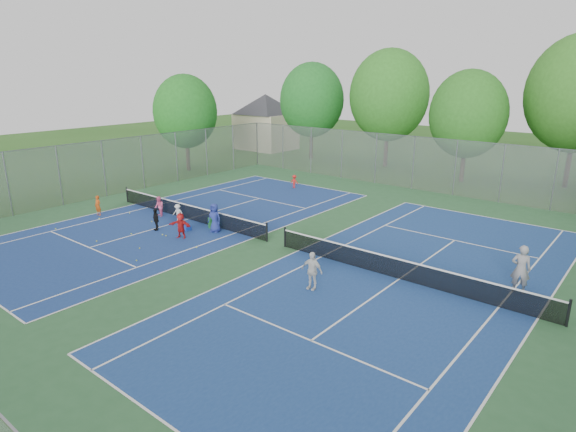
% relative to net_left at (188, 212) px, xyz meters
% --- Properties ---
extents(ground, '(120.00, 120.00, 0.00)m').
position_rel_net_left_xyz_m(ground, '(7.00, 0.00, -0.46)').
color(ground, '#28561B').
rests_on(ground, ground).
extents(court_pad, '(32.00, 32.00, 0.01)m').
position_rel_net_left_xyz_m(court_pad, '(7.00, 0.00, -0.45)').
color(court_pad, '#2A5932').
rests_on(court_pad, ground).
extents(court_left, '(10.97, 23.77, 0.01)m').
position_rel_net_left_xyz_m(court_left, '(0.00, 0.00, -0.44)').
color(court_left, navy).
rests_on(court_left, court_pad).
extents(court_right, '(10.97, 23.77, 0.01)m').
position_rel_net_left_xyz_m(court_right, '(14.00, 0.00, -0.44)').
color(court_right, navy).
rests_on(court_right, court_pad).
extents(net_left, '(12.87, 0.10, 0.91)m').
position_rel_net_left_xyz_m(net_left, '(0.00, 0.00, 0.00)').
color(net_left, black).
rests_on(net_left, ground).
extents(net_right, '(12.87, 0.10, 0.91)m').
position_rel_net_left_xyz_m(net_right, '(14.00, 0.00, 0.00)').
color(net_right, black).
rests_on(net_right, ground).
extents(fence_north, '(32.00, 0.10, 4.00)m').
position_rel_net_left_xyz_m(fence_north, '(7.00, 16.00, 1.54)').
color(fence_north, gray).
rests_on(fence_north, ground).
extents(fence_west, '(0.10, 32.00, 4.00)m').
position_rel_net_left_xyz_m(fence_west, '(-9.00, 0.00, 1.54)').
color(fence_west, gray).
rests_on(fence_west, ground).
extents(house, '(11.03, 11.03, 7.30)m').
position_rel_net_left_xyz_m(house, '(-15.00, 24.00, 3.76)').
color(house, '#B7A88C').
rests_on(house, ground).
extents(tree_nw, '(6.40, 6.40, 9.58)m').
position_rel_net_left_xyz_m(tree_nw, '(-7.00, 22.00, 5.44)').
color(tree_nw, '#443326').
rests_on(tree_nw, ground).
extents(tree_nl, '(7.20, 7.20, 10.69)m').
position_rel_net_left_xyz_m(tree_nl, '(1.00, 23.00, 6.09)').
color(tree_nl, '#443326').
rests_on(tree_nl, ground).
extents(tree_nc, '(6.00, 6.00, 8.85)m').
position_rel_net_left_xyz_m(tree_nc, '(9.00, 21.00, 4.94)').
color(tree_nc, '#443326').
rests_on(tree_nc, ground).
extents(tree_side_w, '(5.60, 5.60, 8.47)m').
position_rel_net_left_xyz_m(tree_side_w, '(-12.00, 10.00, 4.79)').
color(tree_side_w, '#443326').
rests_on(tree_side_w, ground).
extents(ball_crate, '(0.39, 0.39, 0.30)m').
position_rel_net_left_xyz_m(ball_crate, '(1.62, -1.40, -0.31)').
color(ball_crate, '#1841B7').
rests_on(ball_crate, ground).
extents(ball_hopper, '(0.40, 0.40, 0.62)m').
position_rel_net_left_xyz_m(ball_hopper, '(2.42, -0.27, -0.14)').
color(ball_hopper, '#22802E').
rests_on(ball_hopper, ground).
extents(student_a, '(0.50, 0.37, 1.26)m').
position_rel_net_left_xyz_m(student_a, '(-4.98, -2.96, 0.18)').
color(student_a, '#C54A12').
rests_on(student_a, ground).
extents(student_b, '(0.74, 0.66, 1.26)m').
position_rel_net_left_xyz_m(student_b, '(-1.85, -0.70, 0.18)').
color(student_b, pink).
rests_on(student_b, ground).
extents(student_c, '(0.77, 0.62, 1.05)m').
position_rel_net_left_xyz_m(student_c, '(-0.18, -0.60, 0.07)').
color(student_c, silver).
rests_on(student_c, ground).
extents(student_d, '(0.80, 0.49, 1.27)m').
position_rel_net_left_xyz_m(student_d, '(0.28, -2.50, 0.18)').
color(student_d, black).
rests_on(student_d, ground).
extents(student_e, '(0.87, 0.64, 1.64)m').
position_rel_net_left_xyz_m(student_e, '(3.05, -0.60, 0.36)').
color(student_e, navy).
rests_on(student_e, ground).
extents(student_f, '(1.36, 0.85, 1.40)m').
position_rel_net_left_xyz_m(student_f, '(2.40, -2.45, 0.24)').
color(student_f, red).
rests_on(student_f, ground).
extents(child_far_baseline, '(0.69, 0.44, 1.02)m').
position_rel_net_left_xyz_m(child_far_baseline, '(-0.12, 10.53, 0.06)').
color(child_far_baseline, red).
rests_on(child_far_baseline, ground).
extents(instructor, '(0.84, 0.66, 2.03)m').
position_rel_net_left_xyz_m(instructor, '(18.30, 1.85, 0.56)').
color(instructor, gray).
rests_on(instructor, ground).
extents(teen_court_b, '(0.99, 0.49, 1.63)m').
position_rel_net_left_xyz_m(teen_court_b, '(11.63, -3.16, 0.36)').
color(teen_court_b, silver).
rests_on(teen_court_b, ground).
extents(tennis_ball_0, '(0.07, 0.07, 0.07)m').
position_rel_net_left_xyz_m(tennis_ball_0, '(3.44, -5.95, -0.42)').
color(tennis_ball_0, '#AFC72E').
rests_on(tennis_ball_0, ground).
extents(tennis_ball_1, '(0.07, 0.07, 0.07)m').
position_rel_net_left_xyz_m(tennis_ball_1, '(4.25, -2.99, -0.42)').
color(tennis_ball_1, '#BBD531').
rests_on(tennis_ball_1, ground).
extents(tennis_ball_2, '(0.07, 0.07, 0.07)m').
position_rel_net_left_xyz_m(tennis_ball_2, '(-4.28, -6.04, -0.42)').
color(tennis_ball_2, '#BAD030').
rests_on(tennis_ball_2, ground).
extents(tennis_ball_3, '(0.07, 0.07, 0.07)m').
position_rel_net_left_xyz_m(tennis_ball_3, '(-0.16, -3.85, -0.42)').
color(tennis_ball_3, '#B5CA2E').
rests_on(tennis_ball_3, ground).
extents(tennis_ball_4, '(0.07, 0.07, 0.07)m').
position_rel_net_left_xyz_m(tennis_ball_4, '(-1.19, -1.77, -0.42)').
color(tennis_ball_4, '#C5D130').
rests_on(tennis_ball_4, ground).
extents(tennis_ball_5, '(0.07, 0.07, 0.07)m').
position_rel_net_left_xyz_m(tennis_ball_5, '(2.13, -4.89, -0.42)').
color(tennis_ball_5, gold).
rests_on(tennis_ball_5, ground).
extents(tennis_ball_6, '(0.07, 0.07, 0.07)m').
position_rel_net_left_xyz_m(tennis_ball_6, '(1.58, -2.84, -0.42)').
color(tennis_ball_6, '#ACC12C').
rests_on(tennis_ball_6, ground).
extents(tennis_ball_7, '(0.07, 0.07, 0.07)m').
position_rel_net_left_xyz_m(tennis_ball_7, '(-0.54, -5.68, -0.42)').
color(tennis_ball_7, '#B5C62E').
rests_on(tennis_ball_7, ground).
extents(tennis_ball_8, '(0.07, 0.07, 0.07)m').
position_rel_net_left_xyz_m(tennis_ball_8, '(-0.85, -1.66, -0.42)').
color(tennis_ball_8, '#A5C42D').
rests_on(tennis_ball_8, ground).
extents(tennis_ball_9, '(0.07, 0.07, 0.07)m').
position_rel_net_left_xyz_m(tennis_ball_9, '(-4.20, -3.40, -0.42)').
color(tennis_ball_9, '#E5F539').
rests_on(tennis_ball_9, ground).
extents(tennis_ball_10, '(0.07, 0.07, 0.07)m').
position_rel_net_left_xyz_m(tennis_ball_10, '(-3.80, -1.55, -0.42)').
color(tennis_ball_10, '#C6D631').
rests_on(tennis_ball_10, ground).
extents(tennis_ball_11, '(0.07, 0.07, 0.07)m').
position_rel_net_left_xyz_m(tennis_ball_11, '(1.29, -2.86, -0.42)').
color(tennis_ball_11, '#C5E535').
rests_on(tennis_ball_11, ground).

